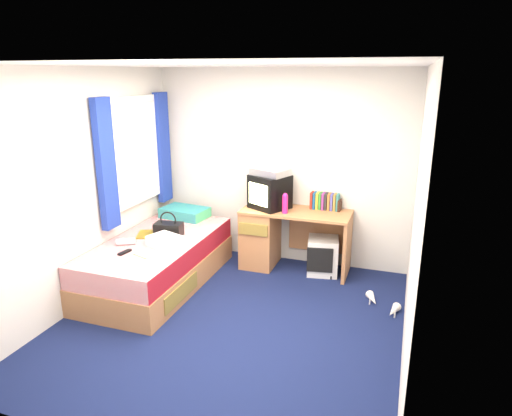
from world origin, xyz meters
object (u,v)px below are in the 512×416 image
(bed, at_px, (158,262))
(pink_water_bottle, at_px, (285,204))
(magazine, at_px, (147,234))
(pillow, at_px, (185,213))
(storage_cube, at_px, (323,256))
(picture_frame, at_px, (340,205))
(handbag, at_px, (169,229))
(towel, at_px, (165,241))
(water_bottle, at_px, (126,242))
(remote_control, at_px, (125,252))
(colour_swatch_fan, at_px, (142,256))
(aerosol_can, at_px, (283,202))
(vcr, at_px, (270,172))
(white_heels, at_px, (383,305))
(desk, at_px, (274,235))
(crt_tv, at_px, (270,192))

(bed, xyz_separation_m, pink_water_bottle, (1.27, 0.78, 0.59))
(bed, relative_size, magazine, 7.14)
(pillow, bearing_deg, storage_cube, 2.15)
(pillow, xyz_separation_m, storage_cube, (1.80, 0.07, -0.38))
(picture_frame, distance_m, handbag, 2.03)
(picture_frame, xyz_separation_m, towel, (-1.68, -1.21, -0.23))
(storage_cube, bearing_deg, magazine, -167.11)
(pillow, relative_size, picture_frame, 4.12)
(water_bottle, bearing_deg, bed, 48.08)
(remote_control, bearing_deg, pink_water_bottle, 51.49)
(colour_swatch_fan, bearing_deg, picture_frame, 41.36)
(aerosol_can, relative_size, towel, 0.54)
(remote_control, bearing_deg, towel, 58.28)
(bed, distance_m, vcr, 1.67)
(colour_swatch_fan, xyz_separation_m, white_heels, (2.37, 0.71, -0.51))
(water_bottle, relative_size, white_heels, 0.47)
(storage_cube, relative_size, aerosol_can, 2.52)
(picture_frame, height_order, remote_control, picture_frame)
(handbag, height_order, colour_swatch_fan, handbag)
(storage_cube, xyz_separation_m, white_heels, (0.76, -0.66, -0.18))
(desk, bearing_deg, bed, -140.08)
(crt_tv, distance_m, aerosol_can, 0.21)
(aerosol_can, bearing_deg, colour_swatch_fan, -127.92)
(towel, relative_size, magazine, 1.15)
(bed, bearing_deg, pink_water_bottle, 31.37)
(aerosol_can, relative_size, water_bottle, 0.88)
(magazine, bearing_deg, towel, -32.35)
(bed, relative_size, pink_water_bottle, 9.36)
(picture_frame, xyz_separation_m, remote_control, (-1.97, -1.53, -0.27))
(vcr, xyz_separation_m, water_bottle, (-1.27, -1.18, -0.62))
(bed, distance_m, white_heels, 2.50)
(desk, height_order, white_heels, desk)
(crt_tv, bearing_deg, aerosol_can, 30.59)
(handbag, bearing_deg, water_bottle, -135.45)
(towel, bearing_deg, remote_control, -131.12)
(bed, xyz_separation_m, aerosol_can, (1.21, 0.93, 0.57))
(pink_water_bottle, height_order, water_bottle, pink_water_bottle)
(desk, xyz_separation_m, towel, (-0.92, -1.06, 0.19))
(colour_swatch_fan, distance_m, white_heels, 2.53)
(crt_tv, xyz_separation_m, magazine, (-1.22, -0.83, -0.41))
(vcr, bearing_deg, remote_control, -108.01)
(storage_cube, bearing_deg, pillow, 172.15)
(aerosol_can, height_order, white_heels, aerosol_can)
(picture_frame, xyz_separation_m, magazine, (-2.05, -0.97, -0.27))
(towel, bearing_deg, handbag, 111.17)
(remote_control, xyz_separation_m, white_heels, (2.58, 0.70, -0.51))
(picture_frame, distance_m, aerosol_can, 0.67)
(crt_tv, distance_m, pink_water_bottle, 0.29)
(crt_tv, bearing_deg, pink_water_bottle, -3.64)
(pink_water_bottle, distance_m, colour_swatch_fan, 1.74)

